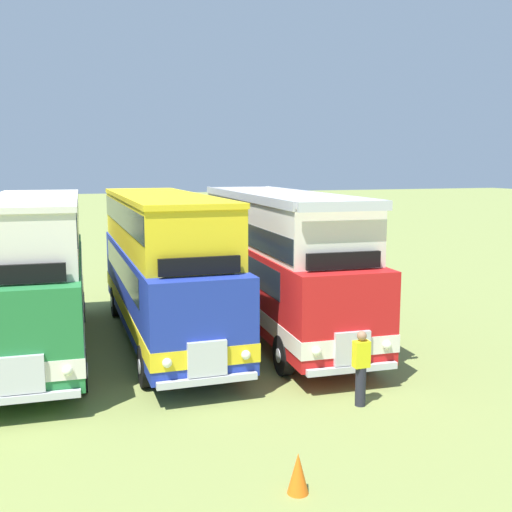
{
  "coord_description": "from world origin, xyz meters",
  "views": [
    {
      "loc": [
        0.42,
        -17.95,
        5.37
      ],
      "look_at": [
        6.89,
        0.89,
        2.37
      ],
      "focal_mm": 42.56,
      "sensor_mm": 36.0,
      "label": 1
    }
  ],
  "objects": [
    {
      "name": "ground_plane",
      "position": [
        0.0,
        0.0,
        0.0
      ],
      "size": [
        200.0,
        200.0,
        0.0
      ],
      "primitive_type": "plane",
      "color": "olive"
    },
    {
      "name": "marshal_person",
      "position": [
        6.87,
        -6.41,
        0.89
      ],
      "size": [
        0.36,
        0.24,
        1.73
      ],
      "color": "#23232D",
      "rests_on": "ground"
    },
    {
      "name": "bus_fifth_in_row",
      "position": [
        7.34,
        0.04,
        2.36
      ],
      "size": [
        3.13,
        11.38,
        4.52
      ],
      "color": "red",
      "rests_on": "ground"
    },
    {
      "name": "bus_fourth_in_row",
      "position": [
        3.67,
        0.28,
        2.47
      ],
      "size": [
        2.7,
        11.05,
        4.49
      ],
      "color": "#1E339E",
      "rests_on": "ground"
    },
    {
      "name": "cone_near_end",
      "position": [
        4.1,
        -9.36,
        0.35
      ],
      "size": [
        0.36,
        0.36,
        0.7
      ],
      "primitive_type": "cone",
      "color": "orange",
      "rests_on": "ground"
    },
    {
      "name": "bus_third_in_row",
      "position": [
        0.01,
        0.14,
        2.47
      ],
      "size": [
        3.05,
        10.41,
        4.49
      ],
      "color": "#237538",
      "rests_on": "ground"
    }
  ]
}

